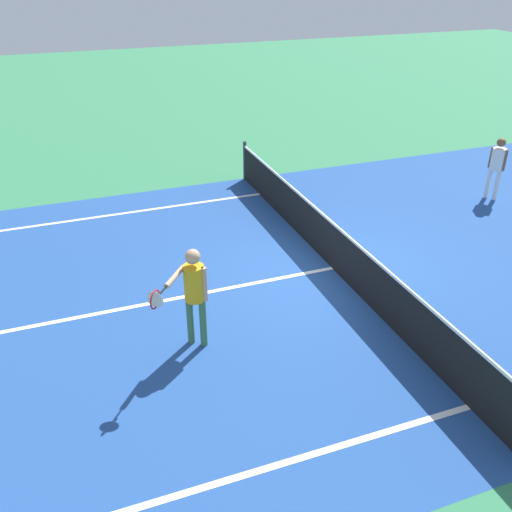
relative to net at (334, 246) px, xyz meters
name	(u,v)px	position (x,y,z in m)	size (l,w,h in m)	color
ground_plane	(333,268)	(0.00, 0.00, -0.49)	(60.00, 60.00, 0.00)	#337F51
court_surface_inbounds	(333,268)	(0.00, 0.00, -0.49)	(10.62, 24.40, 0.00)	#234C93
line_sideline_left	(15,229)	(-4.11, -5.95, -0.49)	(0.10, 11.89, 0.01)	white
line_center_service	(175,299)	(0.00, -3.20, -0.49)	(0.10, 6.40, 0.01)	white
net	(334,246)	(0.00, 0.00, 0.00)	(10.61, 0.09, 1.07)	#33383D
player_near	(194,288)	(1.44, -3.17, 0.57)	(0.90, 0.98, 1.71)	#3F7247
player_far	(497,163)	(-1.79, 5.39, 0.47)	(0.38, 0.32, 1.58)	white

